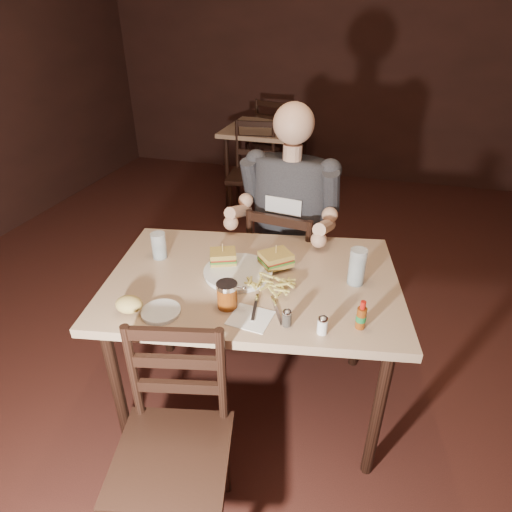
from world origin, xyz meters
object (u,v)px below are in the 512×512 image
(dinner_plate, at_px, (238,273))
(syrup_dispenser, at_px, (227,295))
(chair_near, at_px, (172,458))
(hot_sauce, at_px, (362,315))
(bg_chair_far, at_px, (280,143))
(glass_right, at_px, (357,267))
(bg_table, at_px, (267,136))
(chair_far, at_px, (288,272))
(glass_left, at_px, (159,246))
(diner, at_px, (288,197))
(side_plate, at_px, (161,313))
(bg_chair_near, at_px, (252,176))
(main_table, at_px, (253,292))

(dinner_plate, distance_m, syrup_dispenser, 0.24)
(chair_near, relative_size, syrup_dispenser, 7.97)
(hot_sauce, bearing_deg, chair_near, -140.46)
(bg_chair_far, relative_size, glass_right, 5.90)
(bg_table, distance_m, chair_far, 2.16)
(bg_chair_far, relative_size, glass_left, 7.66)
(diner, height_order, side_plate, diner)
(bg_chair_far, distance_m, syrup_dispenser, 3.50)
(diner, relative_size, side_plate, 6.45)
(dinner_plate, relative_size, hot_sauce, 2.53)
(bg_chair_near, relative_size, glass_right, 5.65)
(bg_chair_far, xyz_separation_m, dinner_plate, (0.56, -3.20, 0.30))
(chair_near, height_order, glass_right, glass_right)
(bg_table, xyz_separation_m, side_plate, (0.36, -2.99, 0.10))
(bg_table, bearing_deg, chair_near, -80.94)
(hot_sauce, bearing_deg, syrup_dispenser, -178.51)
(main_table, relative_size, bg_chair_near, 1.52)
(bg_table, relative_size, chair_near, 0.95)
(glass_left, xyz_separation_m, syrup_dispenser, (0.43, -0.28, -0.01))
(main_table, height_order, chair_far, chair_far)
(chair_far, height_order, hot_sauce, hot_sauce)
(dinner_plate, bearing_deg, side_plate, -119.62)
(glass_right, relative_size, hot_sauce, 1.38)
(glass_left, xyz_separation_m, side_plate, (0.20, -0.39, -0.06))
(bg_chair_far, xyz_separation_m, syrup_dispenser, (0.59, -3.43, 0.35))
(glass_left, distance_m, hot_sauce, 0.98)
(main_table, height_order, diner, diner)
(bg_chair_near, height_order, side_plate, bg_chair_near)
(bg_table, xyz_separation_m, chair_far, (0.66, -2.04, -0.24))
(glass_left, height_order, hot_sauce, glass_left)
(side_plate, bearing_deg, syrup_dispenser, 26.51)
(bg_table, bearing_deg, bg_chair_far, 90.00)
(bg_table, relative_size, diner, 0.86)
(chair_near, relative_size, side_plate, 5.86)
(main_table, bearing_deg, syrup_dispenser, -99.10)
(glass_left, bearing_deg, bg_table, 93.48)
(bg_chair_far, bearing_deg, chair_far, 123.76)
(bg_chair_near, bearing_deg, chair_near, -86.22)
(bg_table, bearing_deg, glass_left, -86.52)
(chair_near, bearing_deg, glass_left, 104.33)
(bg_chair_far, bearing_deg, diner, 123.38)
(bg_table, distance_m, bg_chair_far, 0.59)
(syrup_dispenser, bearing_deg, bg_table, 91.58)
(main_table, xyz_separation_m, glass_right, (0.43, 0.08, 0.16))
(glass_left, relative_size, side_plate, 0.85)
(chair_far, xyz_separation_m, bg_chair_far, (-0.66, 2.59, 0.04))
(bg_chair_near, xyz_separation_m, hot_sauce, (1.10, -2.32, 0.37))
(glass_left, distance_m, syrup_dispenser, 0.51)
(main_table, height_order, glass_left, glass_left)
(chair_far, relative_size, glass_left, 7.07)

